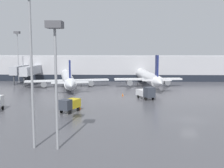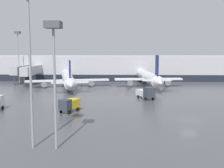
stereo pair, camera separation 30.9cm
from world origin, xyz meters
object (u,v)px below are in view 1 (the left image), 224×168
(service_truck_1, at_px, (70,104))
(service_truck_3, at_px, (146,92))
(parked_jet_0, at_px, (148,77))
(traffic_cone_2, at_px, (80,108))
(apron_light_mast_1, at_px, (55,47))
(parked_jet_1, at_px, (68,79))
(apron_light_mast_2, at_px, (17,42))
(apron_light_mast_0, at_px, (30,23))
(traffic_cone_1, at_px, (123,95))

(service_truck_1, xyz_separation_m, service_truck_3, (15.49, 13.98, 0.05))
(parked_jet_0, distance_m, traffic_cone_2, 36.58)
(traffic_cone_2, distance_m, apron_light_mast_1, 24.99)
(parked_jet_0, relative_size, parked_jet_1, 0.91)
(parked_jet_0, bearing_deg, apron_light_mast_2, 70.87)
(service_truck_1, xyz_separation_m, apron_light_mast_1, (1.99, -19.33, 10.50))
(parked_jet_0, height_order, traffic_cone_2, parked_jet_0)
(parked_jet_1, relative_size, apron_light_mast_0, 2.06)
(parked_jet_1, distance_m, apron_light_mast_0, 55.11)
(service_truck_3, distance_m, traffic_cone_2, 18.02)
(parked_jet_0, height_order, service_truck_3, parked_jet_0)
(parked_jet_0, bearing_deg, apron_light_mast_1, 158.07)
(parked_jet_0, bearing_deg, traffic_cone_1, 149.39)
(parked_jet_0, bearing_deg, apron_light_mast_0, 155.22)
(service_truck_1, bearing_deg, apron_light_mast_1, 29.98)
(traffic_cone_2, relative_size, apron_light_mast_2, 0.03)
(parked_jet_1, xyz_separation_m, service_truck_1, (6.80, -34.42, -1.05))
(parked_jet_1, distance_m, service_truck_3, 30.26)
(service_truck_3, height_order, apron_light_mast_0, apron_light_mast_0)
(service_truck_1, bearing_deg, traffic_cone_1, 175.14)
(apron_light_mast_2, bearing_deg, traffic_cone_1, -37.46)
(service_truck_1, relative_size, apron_light_mast_2, 0.28)
(service_truck_1, relative_size, apron_light_mast_1, 0.33)
(parked_jet_0, bearing_deg, traffic_cone_2, 147.47)
(parked_jet_0, relative_size, traffic_cone_2, 63.73)
(apron_light_mast_2, bearing_deg, traffic_cone_2, -57.40)
(service_truck_3, height_order, apron_light_mast_1, apron_light_mast_1)
(parked_jet_0, xyz_separation_m, apron_light_mast_2, (-44.16, 10.67, 10.98))
(traffic_cone_2, bearing_deg, parked_jet_0, 63.01)
(parked_jet_1, bearing_deg, traffic_cone_1, -147.25)
(parked_jet_0, relative_size, service_truck_3, 6.03)
(parked_jet_1, bearing_deg, apron_light_mast_1, 176.01)
(apron_light_mast_0, bearing_deg, traffic_cone_2, 83.77)
(traffic_cone_1, bearing_deg, service_truck_3, -37.57)
(parked_jet_0, xyz_separation_m, apron_light_mast_1, (-16.04, -54.56, 9.01))
(parked_jet_1, xyz_separation_m, apron_light_mast_0, (5.91, -53.43, 12.15))
(traffic_cone_1, relative_size, apron_light_mast_1, 0.05)
(apron_light_mast_0, bearing_deg, service_truck_3, 63.59)
(parked_jet_1, relative_size, apron_light_mast_2, 2.18)
(parked_jet_0, distance_m, apron_light_mast_1, 57.58)
(apron_light_mast_1, bearing_deg, service_truck_3, 67.94)
(traffic_cone_1, relative_size, apron_light_mast_0, 0.04)
(traffic_cone_1, distance_m, traffic_cone_2, 17.67)
(service_truck_3, bearing_deg, traffic_cone_1, -153.71)
(parked_jet_1, xyz_separation_m, traffic_cone_2, (8.28, -31.70, -2.29))
(service_truck_1, distance_m, apron_light_mast_0, 23.15)
(parked_jet_1, distance_m, apron_light_mast_1, 55.29)
(apron_light_mast_2, bearing_deg, parked_jet_1, -30.67)
(parked_jet_1, distance_m, service_truck_1, 35.10)
(service_truck_3, xyz_separation_m, traffic_cone_1, (-5.44, 4.18, -1.20))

